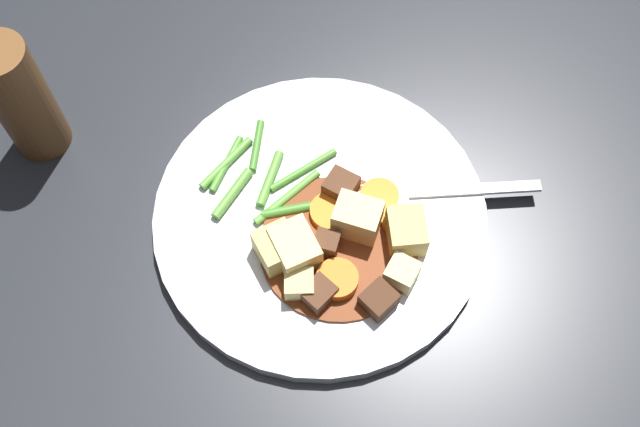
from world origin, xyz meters
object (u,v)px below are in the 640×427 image
at_px(meat_chunk_1, 379,300).
at_px(meat_chunk_3, 318,294).
at_px(potato_chunk_1, 277,248).
at_px(potato_chunk_3, 406,232).
at_px(fork, 432,192).
at_px(meat_chunk_0, 339,185).
at_px(carrot_slice_3, 397,220).
at_px(potato_chunk_0, 295,248).
at_px(potato_chunk_5, 400,275).
at_px(carrot_slice_2, 379,197).
at_px(meat_chunk_2, 327,244).
at_px(dinner_plate, 320,217).
at_px(potato_chunk_2, 299,284).
at_px(potato_chunk_4, 357,219).
at_px(carrot_slice_1, 337,280).
at_px(carrot_slice_0, 331,212).
at_px(pepper_mill, 21,99).

height_order(meat_chunk_1, meat_chunk_3, same).
relative_size(potato_chunk_1, potato_chunk_3, 0.93).
xyz_separation_m(meat_chunk_3, fork, (0.01, 0.14, -0.01)).
xyz_separation_m(potato_chunk_1, meat_chunk_0, (-0.00, 0.08, -0.00)).
relative_size(carrot_slice_3, meat_chunk_1, 1.07).
distance_m(potato_chunk_0, fork, 0.13).
bearing_deg(potato_chunk_5, carrot_slice_3, 131.84).
bearing_deg(carrot_slice_2, meat_chunk_2, -91.67).
bearing_deg(dinner_plate, fork, 53.51).
relative_size(dinner_plate, carrot_slice_2, 8.64).
height_order(carrot_slice_2, potato_chunk_2, potato_chunk_2).
bearing_deg(meat_chunk_1, potato_chunk_1, -165.71).
xyz_separation_m(meat_chunk_0, meat_chunk_3, (0.05, -0.08, -0.00)).
height_order(potato_chunk_5, meat_chunk_1, potato_chunk_5).
bearing_deg(potato_chunk_4, potato_chunk_2, -88.92).
height_order(potato_chunk_0, meat_chunk_3, potato_chunk_0).
distance_m(carrot_slice_3, meat_chunk_3, 0.09).
xyz_separation_m(potato_chunk_0, potato_chunk_5, (0.08, 0.04, -0.00)).
relative_size(potato_chunk_5, meat_chunk_3, 0.97).
distance_m(potato_chunk_4, potato_chunk_5, 0.06).
bearing_deg(meat_chunk_1, potato_chunk_3, 108.70).
distance_m(meat_chunk_0, fork, 0.08).
bearing_deg(potato_chunk_3, potato_chunk_2, -111.09).
bearing_deg(potato_chunk_2, carrot_slice_3, 78.23).
xyz_separation_m(potato_chunk_1, meat_chunk_3, (0.05, -0.01, -0.01)).
distance_m(carrot_slice_1, meat_chunk_1, 0.04).
distance_m(meat_chunk_1, meat_chunk_3, 0.05).
relative_size(carrot_slice_2, meat_chunk_3, 1.32).
relative_size(carrot_slice_2, carrot_slice_3, 1.22).
bearing_deg(carrot_slice_2, fork, 49.48).
relative_size(carrot_slice_1, potato_chunk_3, 0.94).
height_order(carrot_slice_0, meat_chunk_1, meat_chunk_1).
distance_m(carrot_slice_2, meat_chunk_1, 0.09).
height_order(potato_chunk_3, potato_chunk_4, potato_chunk_4).
bearing_deg(carrot_slice_0, pepper_mill, -156.20).
height_order(potato_chunk_2, meat_chunk_1, potato_chunk_2).
height_order(potato_chunk_5, fork, potato_chunk_5).
xyz_separation_m(potato_chunk_3, meat_chunk_3, (-0.02, -0.09, -0.01)).
bearing_deg(pepper_mill, potato_chunk_0, 13.82).
height_order(carrot_slice_2, potato_chunk_5, potato_chunk_5).
xyz_separation_m(potato_chunk_4, fork, (0.03, 0.07, -0.02)).
xyz_separation_m(carrot_slice_1, meat_chunk_2, (-0.03, 0.02, 0.00)).
bearing_deg(carrot_slice_1, fork, 86.94).
bearing_deg(meat_chunk_0, meat_chunk_2, -58.85).
bearing_deg(meat_chunk_0, carrot_slice_2, 29.31).
bearing_deg(potato_chunk_3, potato_chunk_1, -130.39).
xyz_separation_m(dinner_plate, potato_chunk_3, (0.07, 0.03, 0.02)).
height_order(meat_chunk_1, fork, meat_chunk_1).
bearing_deg(potato_chunk_2, carrot_slice_1, 51.26).
distance_m(fork, pepper_mill, 0.36).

